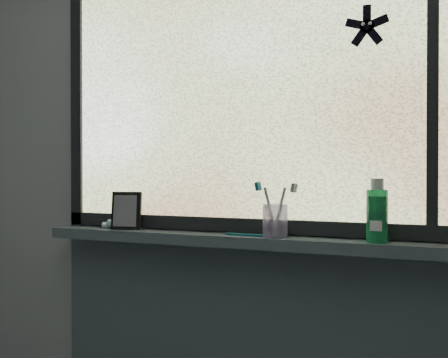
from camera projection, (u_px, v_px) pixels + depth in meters
The scene contains 13 objects.
wall_back at pixel (255, 170), 1.82m from camera, with size 3.00×0.01×2.50m, color #9EA3A8.
windowsill at pixel (248, 241), 1.76m from camera, with size 1.62×0.14×0.04m, color #46545D.
window_pane at pixel (253, 93), 1.80m from camera, with size 1.50×0.01×1.00m, color silver.
frame_bottom at pixel (252, 225), 1.80m from camera, with size 1.60×0.03×0.05m, color black.
frame_left at pixel (78, 104), 2.09m from camera, with size 0.05×0.03×1.10m, color black.
frame_mullion at pixel (433, 81), 1.57m from camera, with size 0.04×0.03×1.00m, color black.
starfish_sticker at pixel (367, 26), 1.63m from camera, with size 0.15×0.02×0.15m, color black, non-canonical shape.
vanity_mirror at pixel (126, 211), 1.94m from camera, with size 0.12×0.06×0.15m, color black.
toothpaste_tube at pixel (120, 224), 1.96m from camera, with size 0.20×0.04×0.04m, color white, non-canonical shape.
toothbrush_cup at pixel (275, 221), 1.70m from camera, with size 0.08×0.08×0.11m, color #BDA7DE.
toothbrush_lying at pixel (246, 234), 1.74m from camera, with size 0.18×0.02×0.01m, color #0C5A6E, non-canonical shape.
mouthwash_bottle at pixel (377, 210), 1.57m from camera, with size 0.07×0.07×0.17m, color #20A55B.
cream_tube at pixel (378, 217), 1.59m from camera, with size 0.04×0.04×0.10m, color silver.
Camera 1 is at (0.59, -0.42, 1.24)m, focal length 40.00 mm.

